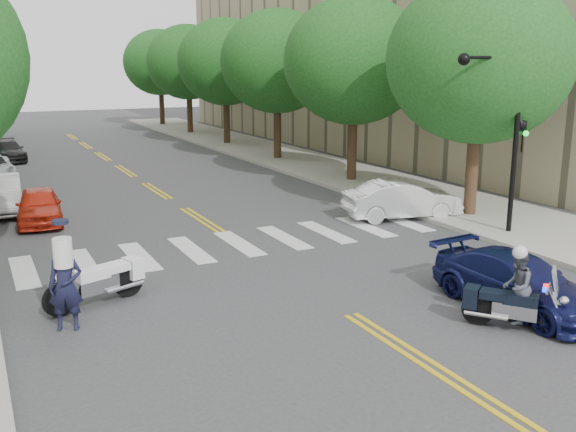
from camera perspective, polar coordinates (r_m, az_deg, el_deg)
ground at (r=14.42m, az=5.59°, el=-8.75°), size 140.00×140.00×0.00m
sidewalk_right at (r=37.60m, az=0.03°, el=5.19°), size 5.00×60.00×0.15m
tree_r_0 at (r=23.54m, az=16.65°, el=13.16°), size 6.40×6.40×8.45m
tree_r_1 at (r=29.90m, az=5.88°, el=13.56°), size 6.40×6.40×8.45m
tree_r_2 at (r=36.91m, az=-0.97°, el=13.57°), size 6.40×6.40×8.45m
tree_r_3 at (r=44.26m, az=-5.59°, el=13.47°), size 6.40×6.40×8.45m
tree_r_4 at (r=51.79m, az=-8.88°, el=13.35°), size 6.40×6.40×8.45m
tree_r_5 at (r=59.45m, az=-11.32°, el=13.23°), size 6.40×6.40×8.45m
traffic_signal_pole at (r=21.05m, az=18.81°, el=8.05°), size 2.82×0.42×6.00m
motorcycle_police at (r=14.12m, az=19.43°, el=-6.44°), size 1.58×1.92×1.83m
motorcycle_parked at (r=15.46m, az=-16.11°, el=-5.47°), size 2.41×1.20×1.62m
officer_standing at (r=14.07m, az=-19.16°, el=-5.90°), size 0.80×0.65×1.90m
convertible at (r=23.29m, az=10.08°, el=1.44°), size 4.39×2.30×1.38m
sedan_blue at (r=15.41m, az=19.73°, el=-5.59°), size 2.05×4.38×1.24m
parked_car_a at (r=23.87m, az=-21.26°, el=0.86°), size 1.80×3.78×1.25m
parked_car_b at (r=26.21m, az=-24.21°, el=1.77°), size 1.64×4.22×1.37m
parked_car_d at (r=40.10m, az=-23.68°, el=5.32°), size 1.98×4.17×1.17m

